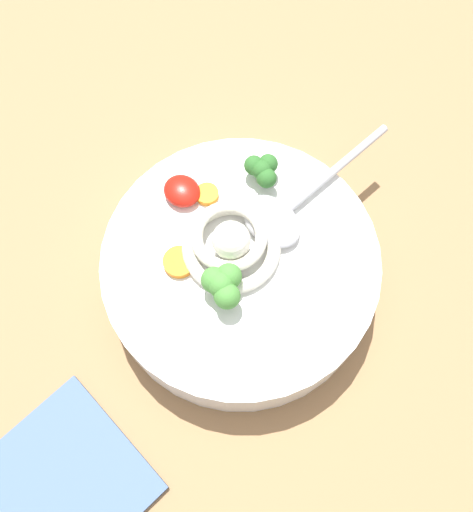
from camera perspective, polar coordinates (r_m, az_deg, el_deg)
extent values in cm
cube|color=#936D47|center=(60.61, -1.18, -4.69)|extent=(107.93, 107.93, 3.18)
cylinder|color=white|center=(56.85, 0.00, -1.15)|extent=(25.47, 25.47, 6.23)
cylinder|color=#B27A33|center=(56.62, 0.00, -1.06)|extent=(22.42, 22.42, 5.73)
torus|color=silver|center=(53.61, -0.50, 0.85)|extent=(8.92, 8.92, 1.23)
torus|color=silver|center=(52.96, -0.72, 1.92)|extent=(9.56, 9.56, 1.11)
sphere|color=silver|center=(52.13, -0.51, 1.52)|extent=(3.46, 3.46, 3.46)
ellipsoid|color=#B7B7BC|center=(54.49, 3.48, 3.24)|extent=(6.57, 5.21, 1.60)
cylinder|color=#B7B7BC|center=(57.37, 8.97, 7.78)|extent=(2.93, 14.96, 0.80)
ellipsoid|color=#B2190F|center=(56.03, -5.23, 6.20)|extent=(3.57, 3.21, 1.60)
cylinder|color=#7A9E60|center=(56.85, 2.37, 7.48)|extent=(0.95, 0.95, 1.02)
sphere|color=#2D6628|center=(55.59, 2.43, 8.20)|extent=(1.87, 1.87, 1.87)
sphere|color=#2D6628|center=(56.01, 1.67, 8.65)|extent=(1.87, 1.87, 1.87)
sphere|color=#2D6628|center=(55.29, 2.90, 7.44)|extent=(1.87, 1.87, 1.87)
sphere|color=#2D6628|center=(56.10, 3.03, 8.77)|extent=(1.87, 1.87, 1.87)
cylinder|color=#7A9E60|center=(52.17, -1.46, -3.36)|extent=(1.16, 1.16, 1.25)
sphere|color=#478938|center=(50.50, -1.51, -2.74)|extent=(2.29, 2.29, 2.29)
sphere|color=#478938|center=(50.96, -2.49, -2.04)|extent=(2.29, 2.29, 2.29)
sphere|color=#478938|center=(50.28, -0.91, -3.84)|extent=(2.29, 2.29, 2.29)
sphere|color=#478938|center=(50.93, -0.68, -1.86)|extent=(2.29, 2.29, 2.29)
cylinder|color=orange|center=(53.57, -5.49, -0.58)|extent=(2.92, 2.92, 0.76)
cylinder|color=orange|center=(56.22, -2.83, 5.91)|extent=(2.17, 2.17, 0.69)
cube|color=#4C6693|center=(57.98, -15.89, -19.77)|extent=(14.71, 13.64, 0.80)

